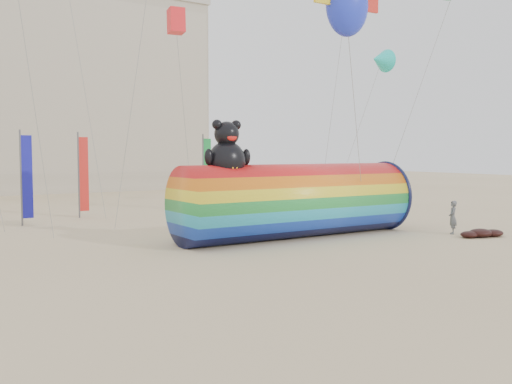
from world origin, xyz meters
TOP-DOWN VIEW (x-y plane):
  - ground at (0.00, 0.00)m, footprint 160.00×160.00m
  - windsock_assembly at (4.19, 3.79)m, footprint 11.84×3.60m
  - kite_handler at (11.21, 0.46)m, footprint 0.70×0.69m
  - fabric_bundle at (11.66, -0.89)m, footprint 2.62×1.35m
  - festival_banners at (-0.43, 16.37)m, footprint 12.51×2.29m

SIDE VIEW (x-z plane):
  - ground at x=0.00m, z-range 0.00..0.00m
  - fabric_bundle at x=11.66m, z-range -0.03..0.37m
  - kite_handler at x=11.21m, z-range 0.00..1.63m
  - windsock_assembly at x=4.19m, z-range -0.92..4.54m
  - festival_banners at x=-0.43m, z-range 0.04..5.24m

